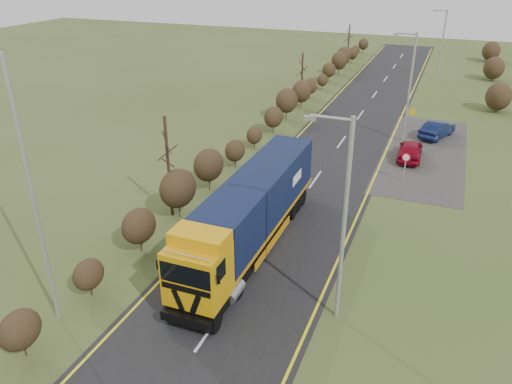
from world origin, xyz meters
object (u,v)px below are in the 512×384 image
at_px(car_red_hatchback, 410,150).
at_px(car_blue_sedan, 437,129).
at_px(lorry, 251,210).
at_px(streetlight_near, 342,215).
at_px(speed_sign, 405,162).

xyz_separation_m(car_red_hatchback, car_blue_sedan, (1.56, 5.85, -0.03)).
bearing_deg(lorry, car_blue_sedan, 70.15).
relative_size(car_blue_sedan, streetlight_near, 0.47).
distance_m(car_red_hatchback, speed_sign, 4.50).
height_order(car_red_hatchback, streetlight_near, streetlight_near).
height_order(lorry, car_red_hatchback, lorry).
xyz_separation_m(lorry, speed_sign, (6.40, 11.47, -0.81)).
xyz_separation_m(lorry, streetlight_near, (5.29, -3.64, 2.60)).
height_order(lorry, streetlight_near, streetlight_near).
xyz_separation_m(streetlight_near, speed_sign, (1.11, 15.11, -3.42)).
height_order(car_red_hatchback, speed_sign, speed_sign).
distance_m(lorry, car_red_hatchback, 17.19).
relative_size(lorry, car_red_hatchback, 3.40).
height_order(car_blue_sedan, streetlight_near, streetlight_near).
relative_size(lorry, car_blue_sedan, 3.43).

